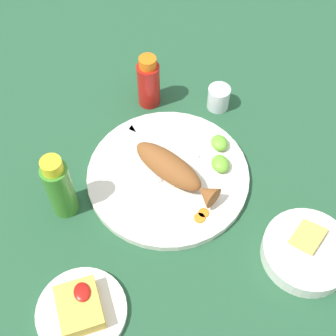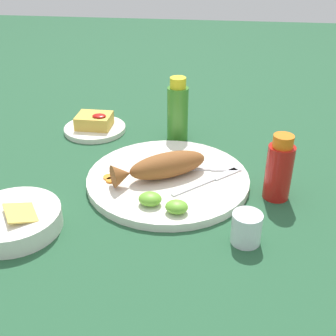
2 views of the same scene
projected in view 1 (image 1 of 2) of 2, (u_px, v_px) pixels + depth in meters
ground_plane at (168, 177)px, 1.07m from camera, size 4.00×4.00×0.00m
main_plate at (168, 175)px, 1.06m from camera, size 0.37×0.37×0.02m
fried_fish at (173, 170)px, 1.03m from camera, size 0.22×0.16×0.06m
fork_near at (141, 148)px, 1.09m from camera, size 0.19×0.04×0.00m
fork_far at (159, 139)px, 1.11m from camera, size 0.14×0.14×0.00m
carrot_slice_near at (199, 218)px, 0.99m from camera, size 0.02×0.02×0.00m
carrot_slice_mid at (203, 213)px, 0.99m from camera, size 0.02×0.02×0.00m
lime_wedge_main at (220, 164)px, 1.05m from camera, size 0.05×0.04×0.03m
lime_wedge_side at (219, 143)px, 1.09m from camera, size 0.05×0.04×0.02m
hot_sauce_bottle_red at (149, 83)px, 1.15m from camera, size 0.06×0.06×0.15m
hot_sauce_bottle_green at (59, 187)px, 0.96m from camera, size 0.06×0.06×0.17m
salt_cup at (218, 99)px, 1.17m from camera, size 0.06×0.06×0.06m
side_plate_fries at (82, 312)px, 0.89m from camera, size 0.17×0.17×0.01m
fries_pile at (80, 307)px, 0.87m from camera, size 0.10×0.08×0.04m
guacamole_bowl at (307, 251)px, 0.94m from camera, size 0.18×0.18×0.05m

